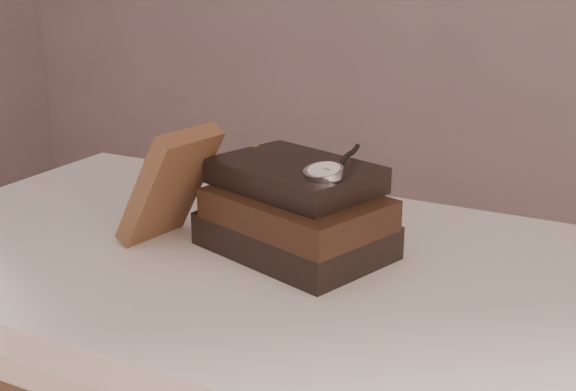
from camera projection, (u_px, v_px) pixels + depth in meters
The scene contains 5 objects.
table at pixel (247, 312), 1.02m from camera, with size 1.00×0.60×0.75m.
book_stack at pixel (296, 212), 0.97m from camera, with size 0.27×0.23×0.12m.
journal at pixel (170, 185), 0.99m from camera, with size 0.03×0.11×0.17m, color #462A1B.
pocket_watch at pixel (327, 170), 0.90m from camera, with size 0.06×0.15×0.02m.
eyeglasses at pixel (293, 177), 1.07m from camera, with size 0.13×0.14×0.05m.
Camera 1 is at (0.47, -0.44, 1.13)m, focal length 46.96 mm.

